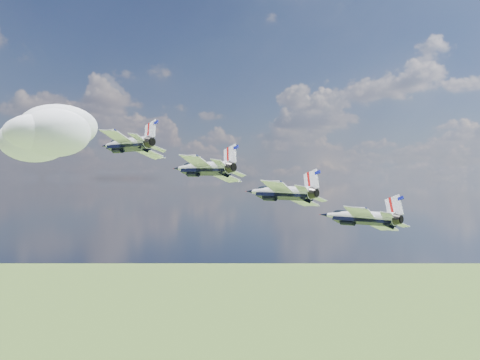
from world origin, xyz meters
TOP-DOWN VIEW (x-y plane):
  - cloud_far at (27.36, 234.08)m, footprint 57.04×44.82m
  - jet_0 at (-32.91, 31.90)m, footprint 11.92×15.41m
  - jet_1 at (-24.33, 23.97)m, footprint 11.92×15.41m
  - jet_2 at (-15.75, 16.04)m, footprint 11.92×15.41m
  - jet_3 at (-7.18, 8.11)m, footprint 11.92×15.41m

SIDE VIEW (x-z plane):
  - jet_3 at x=-7.18m, z-range 149.48..157.27m
  - jet_2 at x=-15.75m, z-range 153.12..160.92m
  - jet_1 at x=-24.33m, z-range 156.77..164.56m
  - jet_0 at x=-32.91m, z-range 160.41..168.21m
  - cloud_far at x=27.36m, z-range 171.08..193.49m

